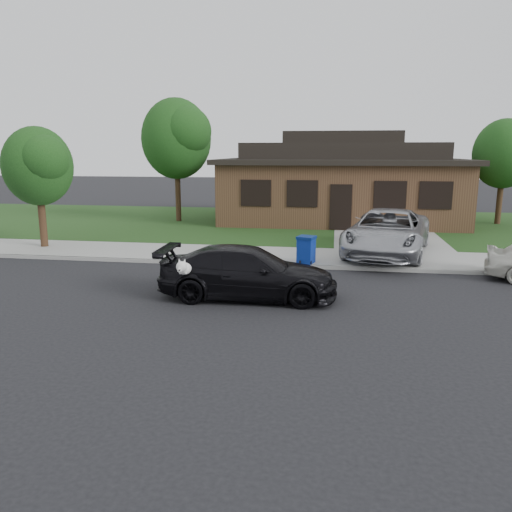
# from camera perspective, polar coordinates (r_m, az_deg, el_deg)

# --- Properties ---
(ground) EXTENTS (120.00, 120.00, 0.00)m
(ground) POSITION_cam_1_polar(r_m,az_deg,el_deg) (13.61, -7.31, -4.34)
(ground) COLOR black
(ground) RESTS_ON ground
(sidewalk) EXTENTS (60.00, 3.00, 0.12)m
(sidewalk) POSITION_cam_1_polar(r_m,az_deg,el_deg) (18.30, -2.95, 0.15)
(sidewalk) COLOR gray
(sidewalk) RESTS_ON ground
(curb) EXTENTS (60.00, 0.12, 0.12)m
(curb) POSITION_cam_1_polar(r_m,az_deg,el_deg) (16.87, -4.00, -0.87)
(curb) COLOR gray
(curb) RESTS_ON ground
(lawn) EXTENTS (60.00, 13.00, 0.13)m
(lawn) POSITION_cam_1_polar(r_m,az_deg,el_deg) (26.06, 0.69, 3.70)
(lawn) COLOR #193814
(lawn) RESTS_ON ground
(driveway) EXTENTS (4.50, 13.00, 0.14)m
(driveway) POSITION_cam_1_polar(r_m,az_deg,el_deg) (22.94, 14.57, 2.21)
(driveway) COLOR gray
(driveway) RESTS_ON ground
(sedan) EXTENTS (4.69, 2.29, 1.35)m
(sedan) POSITION_cam_1_polar(r_m,az_deg,el_deg) (13.03, -0.97, -1.89)
(sedan) COLOR black
(sedan) RESTS_ON ground
(minivan) EXTENTS (3.81, 6.15, 1.59)m
(minivan) POSITION_cam_1_polar(r_m,az_deg,el_deg) (18.52, 14.79, 2.66)
(minivan) COLOR #A6A7AD
(minivan) RESTS_ON driveway
(recycling_bin) EXTENTS (0.68, 0.68, 0.90)m
(recycling_bin) POSITION_cam_1_polar(r_m,az_deg,el_deg) (16.67, 5.75, 0.76)
(recycling_bin) COLOR navy
(recycling_bin) RESTS_ON sidewalk
(house) EXTENTS (12.60, 8.60, 4.65)m
(house) POSITION_cam_1_polar(r_m,az_deg,el_deg) (27.57, 9.65, 8.31)
(house) COLOR #422B1C
(house) RESTS_ON ground
(tree_0) EXTENTS (3.78, 3.60, 6.34)m
(tree_0) POSITION_cam_1_polar(r_m,az_deg,el_deg) (26.66, -8.84, 13.27)
(tree_0) COLOR #332114
(tree_0) RESTS_ON ground
(tree_1) EXTENTS (3.15, 3.00, 5.25)m
(tree_1) POSITION_cam_1_polar(r_m,az_deg,el_deg) (28.20, 26.84, 10.51)
(tree_1) COLOR #332114
(tree_1) RESTS_ON ground
(tree_2) EXTENTS (2.73, 2.60, 4.59)m
(tree_2) POSITION_cam_1_polar(r_m,az_deg,el_deg) (20.85, -23.54, 9.52)
(tree_2) COLOR #332114
(tree_2) RESTS_ON ground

